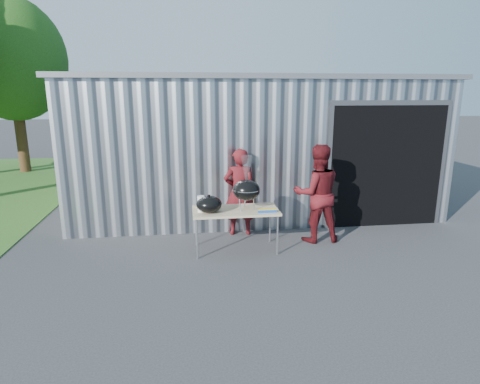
{
  "coord_description": "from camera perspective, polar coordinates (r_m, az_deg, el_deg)",
  "views": [
    {
      "loc": [
        -0.77,
        -5.97,
        2.74
      ],
      "look_at": [
        0.13,
        0.79,
        1.05
      ],
      "focal_mm": 30.0,
      "sensor_mm": 36.0,
      "label": 1
    }
  ],
  "objects": [
    {
      "name": "grill_lid",
      "position": [
        6.86,
        -4.43,
        -1.74
      ],
      "size": [
        0.44,
        0.44,
        0.32
      ],
      "color": "black",
      "rests_on": "folding_table"
    },
    {
      "name": "tree_far",
      "position": [
        16.06,
        -29.75,
        16.02
      ],
      "size": [
        3.54,
        3.54,
        5.87
      ],
      "color": "#442D19",
      "rests_on": "ground"
    },
    {
      "name": "ground",
      "position": [
        6.61,
        -0.22,
        -10.57
      ],
      "size": [
        80.0,
        80.0,
        0.0
      ],
      "primitive_type": "plane",
      "color": "#303033"
    },
    {
      "name": "person_bystander",
      "position": [
        7.59,
        10.88,
        -0.22
      ],
      "size": [
        0.9,
        0.71,
        1.84
      ],
      "primitive_type": "imported",
      "rotation": [
        0.0,
        0.0,
        3.13
      ],
      "color": "#521115",
      "rests_on": "ground"
    },
    {
      "name": "person_cook",
      "position": [
        7.82,
        -0.05,
        -0.02
      ],
      "size": [
        0.64,
        0.44,
        1.71
      ],
      "primitive_type": "imported",
      "rotation": [
        0.0,
        0.0,
        3.09
      ],
      "color": "#521115",
      "rests_on": "ground"
    },
    {
      "name": "folding_table",
      "position": [
        7.04,
        -0.63,
        -2.83
      ],
      "size": [
        1.5,
        0.75,
        0.75
      ],
      "color": "tan",
      "rests_on": "ground"
    },
    {
      "name": "white_tub",
      "position": [
        7.2,
        -5.22,
        -1.75
      ],
      "size": [
        0.2,
        0.15,
        0.1
      ],
      "primitive_type": "cube",
      "color": "white",
      "rests_on": "folding_table"
    },
    {
      "name": "paper_towels",
      "position": [
        6.9,
        -5.57,
        -1.69
      ],
      "size": [
        0.12,
        0.12,
        0.28
      ],
      "primitive_type": "cylinder",
      "color": "white",
      "rests_on": "folding_table"
    },
    {
      "name": "kettle_grill",
      "position": [
        6.95,
        0.92,
        0.81
      ],
      "size": [
        0.49,
        0.49,
        0.95
      ],
      "color": "black",
      "rests_on": "folding_table"
    },
    {
      "name": "foil_box",
      "position": [
        6.87,
        3.89,
        -2.68
      ],
      "size": [
        0.32,
        0.05,
        0.06
      ],
      "color": "#1945A4",
      "rests_on": "folding_table"
    },
    {
      "name": "building",
      "position": [
        10.75,
        1.48,
        7.5
      ],
      "size": [
        8.2,
        6.2,
        3.1
      ],
      "color": "silver",
      "rests_on": "ground"
    }
  ]
}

